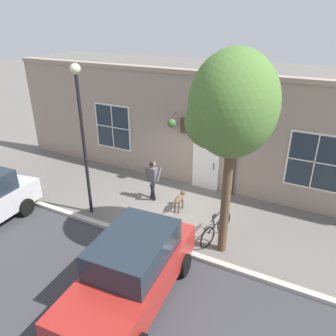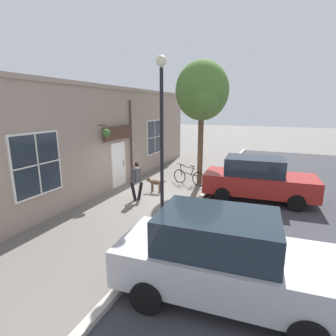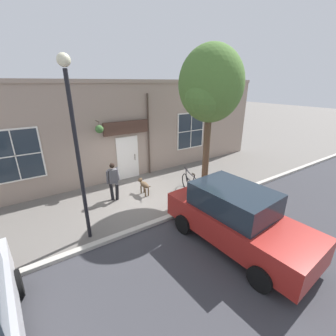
{
  "view_description": "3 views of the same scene",
  "coord_description": "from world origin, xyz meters",
  "px_view_note": "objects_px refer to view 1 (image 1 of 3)",
  "views": [
    {
      "loc": [
        9.1,
        4.69,
        6.4
      ],
      "look_at": [
        -0.39,
        -0.25,
        1.45
      ],
      "focal_mm": 35.0,
      "sensor_mm": 36.0,
      "label": 1
    },
    {
      "loc": [
        4.76,
        -9.71,
        3.71
      ],
      "look_at": [
        0.16,
        1.08,
        0.97
      ],
      "focal_mm": 28.0,
      "sensor_mm": 36.0,
      "label": 2
    },
    {
      "loc": [
        7.63,
        -3.57,
        4.51
      ],
      "look_at": [
        0.12,
        1.38,
        1.07
      ],
      "focal_mm": 24.0,
      "sensor_mm": 36.0,
      "label": 3
    }
  ],
  "objects_px": {
    "dog_on_leash": "(179,199)",
    "pedestrian_walking": "(153,177)",
    "street_tree_by_curb": "(230,108)",
    "parked_car_mid_block": "(132,270)",
    "leaning_bicycle": "(216,228)",
    "street_lamp": "(81,122)"
  },
  "relations": [
    {
      "from": "pedestrian_walking",
      "to": "leaning_bicycle",
      "type": "height_order",
      "value": "pedestrian_walking"
    },
    {
      "from": "street_tree_by_curb",
      "to": "dog_on_leash",
      "type": "bearing_deg",
      "value": -125.86
    },
    {
      "from": "leaning_bicycle",
      "to": "parked_car_mid_block",
      "type": "xyz_separation_m",
      "value": [
        3.25,
        -0.99,
        0.5
      ]
    },
    {
      "from": "dog_on_leash",
      "to": "leaning_bicycle",
      "type": "distance_m",
      "value": 2.03
    },
    {
      "from": "leaning_bicycle",
      "to": "pedestrian_walking",
      "type": "bearing_deg",
      "value": -112.15
    },
    {
      "from": "leaning_bicycle",
      "to": "dog_on_leash",
      "type": "bearing_deg",
      "value": -119.67
    },
    {
      "from": "dog_on_leash",
      "to": "pedestrian_walking",
      "type": "bearing_deg",
      "value": -99.92
    },
    {
      "from": "pedestrian_walking",
      "to": "street_tree_by_curb",
      "type": "relative_size",
      "value": 0.28
    },
    {
      "from": "pedestrian_walking",
      "to": "street_tree_by_curb",
      "type": "bearing_deg",
      "value": 62.66
    },
    {
      "from": "pedestrian_walking",
      "to": "street_lamp",
      "type": "xyz_separation_m",
      "value": [
        1.82,
        -1.52,
        2.4
      ]
    },
    {
      "from": "parked_car_mid_block",
      "to": "pedestrian_walking",
      "type": "bearing_deg",
      "value": -155.85
    },
    {
      "from": "street_tree_by_curb",
      "to": "parked_car_mid_block",
      "type": "bearing_deg",
      "value": -24.6
    },
    {
      "from": "pedestrian_walking",
      "to": "parked_car_mid_block",
      "type": "bearing_deg",
      "value": 24.15
    },
    {
      "from": "dog_on_leash",
      "to": "parked_car_mid_block",
      "type": "distance_m",
      "value": 4.35
    },
    {
      "from": "pedestrian_walking",
      "to": "leaning_bicycle",
      "type": "xyz_separation_m",
      "value": [
        1.22,
        2.99,
        -0.57
      ]
    },
    {
      "from": "parked_car_mid_block",
      "to": "street_lamp",
      "type": "bearing_deg",
      "value": -126.97
    },
    {
      "from": "street_tree_by_curb",
      "to": "leaning_bicycle",
      "type": "relative_size",
      "value": 3.38
    },
    {
      "from": "pedestrian_walking",
      "to": "dog_on_leash",
      "type": "relative_size",
      "value": 1.58
    },
    {
      "from": "pedestrian_walking",
      "to": "dog_on_leash",
      "type": "height_order",
      "value": "pedestrian_walking"
    },
    {
      "from": "parked_car_mid_block",
      "to": "street_tree_by_curb",
      "type": "bearing_deg",
      "value": 155.4
    },
    {
      "from": "pedestrian_walking",
      "to": "street_tree_by_curb",
      "type": "height_order",
      "value": "street_tree_by_curb"
    },
    {
      "from": "street_tree_by_curb",
      "to": "leaning_bicycle",
      "type": "bearing_deg",
      "value": -148.99
    }
  ]
}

